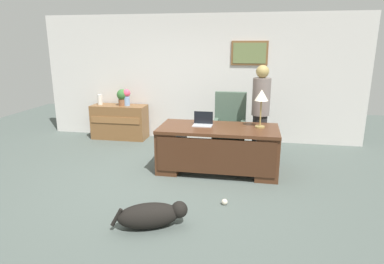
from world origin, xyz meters
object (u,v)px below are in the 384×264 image
laptop (203,122)px  potted_plant (122,97)px  desk_lamp (261,98)px  desk (218,147)px  armchair (229,128)px  dog_toy_bone (155,206)px  dog_toy_ball (225,202)px  credenza (120,122)px  vase_with_flowers (127,97)px  person_standing (260,111)px  vase_empty (100,100)px  dog_lying (152,215)px

laptop → potted_plant: potted_plant is taller
desk_lamp → desk: bearing=-168.6°
armchair → potted_plant: (-2.42, 0.65, 0.44)m
desk → dog_toy_bone: (-0.66, -1.45, -0.39)m
dog_toy_ball → credenza: bearing=132.9°
armchair → vase_with_flowers: 2.45m
armchair → person_standing: size_ratio=0.69×
credenza → vase_empty: size_ratio=5.32×
desk_lamp → potted_plant: size_ratio=1.73×
vase_with_flowers → dog_toy_ball: size_ratio=4.51×
dog_lying → dog_toy_bone: (-0.10, 0.46, -0.13)m
dog_lying → armchair: bearing=76.7°
dog_lying → dog_toy_ball: dog_lying is taller
desk_lamp → potted_plant: (-2.97, 1.48, -0.29)m
person_standing → desk_lamp: size_ratio=2.76×
potted_plant → dog_toy_ball: 3.89m
armchair → desk_lamp: bearing=-56.4°
vase_with_flowers → desk: bearing=-36.3°
desk → vase_with_flowers: vase_with_flowers is taller
credenza → laptop: laptop is taller
armchair → laptop: armchair is taller
credenza → dog_lying: (1.83, -3.53, -0.22)m
vase_empty → potted_plant: 0.54m
person_standing → dog_lying: person_standing is taller
person_standing → desk_lamp: bearing=-91.1°
person_standing → laptop: size_ratio=5.39×
vase_with_flowers → dog_toy_ball: vase_with_flowers is taller
armchair → vase_empty: armchair is taller
potted_plant → person_standing: bearing=-15.4°
vase_empty → potted_plant: bearing=0.0°
person_standing → dog_toy_ball: 2.22m
person_standing → potted_plant: 3.10m
person_standing → potted_plant: bearing=164.6°
credenza → armchair: (2.51, -0.65, 0.14)m
person_standing → vase_with_flowers: (-2.89, 0.82, 0.06)m
vase_with_flowers → laptop: bearing=-38.0°
armchair → credenza: bearing=165.5°
credenza → dog_toy_ball: bearing=-47.1°
desk → desk_lamp: desk_lamp is taller
person_standing → armchair: bearing=163.0°
desk_lamp → dog_lying: bearing=-121.0°
vase_empty → dog_toy_ball: vase_empty is taller
vase_empty → dog_toy_ball: (3.06, -2.82, -0.83)m
vase_with_flowers → armchair: bearing=-15.6°
person_standing → dog_toy_bone: (-1.35, -2.25, -0.87)m
person_standing → dog_toy_ball: bearing=-102.9°
credenza → desk_lamp: bearing=-25.8°
vase_empty → person_standing: bearing=-13.2°
desk_lamp → vase_with_flowers: bearing=152.7°
credenza → dog_toy_bone: bearing=-60.6°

